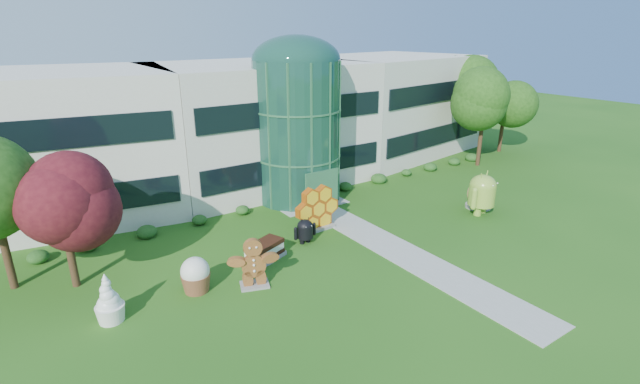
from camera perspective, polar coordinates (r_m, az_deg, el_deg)
ground at (r=25.73m, az=11.75°, el=-8.25°), size 140.00×140.00×0.00m
building at (r=38.13m, az=-7.60°, el=8.52°), size 46.00×15.00×9.30m
atrium at (r=32.94m, az=-2.80°, el=7.38°), size 6.00×6.00×9.80m
walkway at (r=26.97m, az=8.71°, el=-6.65°), size 2.40×20.00×0.04m
tree_red at (r=24.61m, az=-28.83°, el=-4.02°), size 4.00×4.00×6.00m
trees_backdrop at (r=33.93m, az=-3.67°, el=6.51°), size 52.00×8.00×8.40m
android_green at (r=32.55m, az=19.35°, el=0.11°), size 3.19×2.49×3.22m
android_black at (r=26.81m, az=-1.86°, el=-4.62°), size 1.53×1.04×1.70m
donut at (r=33.78m, az=19.02°, el=-0.06°), size 2.25×1.31×2.22m
gingerbread at (r=22.55m, az=-8.19°, el=-8.59°), size 2.93×1.90×2.53m
ice_cream_sandwich at (r=25.21m, az=-6.84°, el=-7.23°), size 2.61×1.95×1.05m
honeycomb at (r=28.49m, az=-0.38°, el=-2.24°), size 3.25×1.31×2.51m
froyo at (r=21.84m, az=-24.62°, el=-11.78°), size 1.58×1.58×2.23m
cupcake at (r=22.87m, az=-15.08°, el=-9.78°), size 1.57×1.57×1.75m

